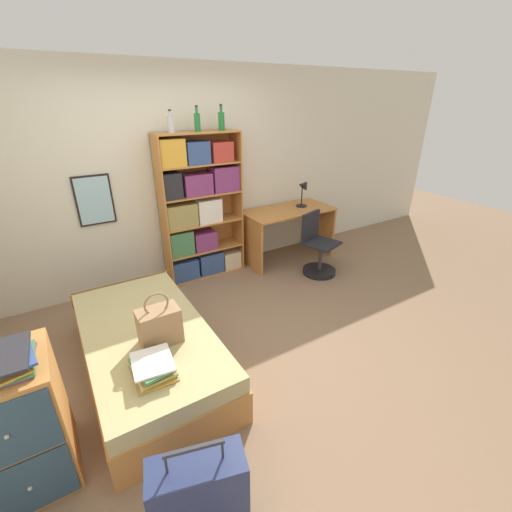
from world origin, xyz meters
TOP-DOWN VIEW (x-y plane):
  - ground_plane at (0.00, 0.00)m, footprint 14.00×14.00m
  - wall_back at (-0.00, 1.66)m, footprint 10.00×0.09m
  - bed at (-0.79, 0.02)m, footprint 0.98×1.90m
  - handbag at (-0.72, -0.24)m, footprint 0.32×0.20m
  - book_stack_on_bed at (-0.88, -0.55)m, footprint 0.30×0.35m
  - suitcase at (-0.90, -1.37)m, footprint 0.55×0.34m
  - dresser at (-1.68, -0.55)m, footprint 0.49×0.56m
  - magazine_pile_on_dresser at (-1.64, -0.58)m, footprint 0.34×0.38m
  - bookcase at (0.33, 1.45)m, footprint 1.03×0.32m
  - bottle_green at (0.07, 1.41)m, footprint 0.07×0.07m
  - bottle_brown at (0.39, 1.43)m, footprint 0.07×0.07m
  - bottle_clear at (0.69, 1.42)m, footprint 0.07×0.07m
  - desk at (1.63, 1.28)m, footprint 1.31×0.65m
  - desk_lamp at (1.92, 1.31)m, footprint 0.21×0.16m
  - desk_chair at (1.69, 0.68)m, footprint 0.51×0.51m

SIDE VIEW (x-z plane):
  - ground_plane at x=0.00m, z-range 0.00..0.00m
  - bed at x=-0.79m, z-range 0.00..0.44m
  - suitcase at x=-0.90m, z-range -0.06..0.59m
  - desk_chair at x=1.69m, z-range -0.15..0.69m
  - dresser at x=-1.68m, z-range 0.00..0.89m
  - book_stack_on_bed at x=-0.88m, z-range 0.45..0.55m
  - desk at x=1.63m, z-range 0.15..0.91m
  - handbag at x=-0.72m, z-range 0.38..0.82m
  - bookcase at x=0.33m, z-range -0.01..1.84m
  - magazine_pile_on_dresser at x=-1.64m, z-range 0.89..0.97m
  - desk_lamp at x=1.92m, z-range 0.81..1.21m
  - wall_back at x=0.00m, z-range 0.00..2.60m
  - bottle_green at x=0.07m, z-range 1.82..2.06m
  - bottle_brown at x=0.39m, z-range 1.82..2.10m
  - bottle_clear at x=0.69m, z-range 1.82..2.11m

